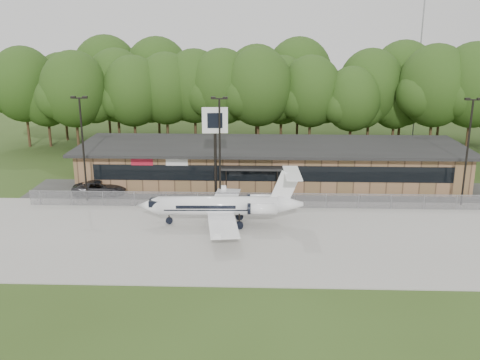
{
  "coord_description": "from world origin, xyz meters",
  "views": [
    {
      "loc": [
        -1.39,
        -32.51,
        16.29
      ],
      "look_at": [
        -2.94,
        12.0,
        3.59
      ],
      "focal_mm": 40.0,
      "sensor_mm": 36.0,
      "label": 1
    }
  ],
  "objects_px": {
    "business_jet": "(224,206)",
    "suv": "(100,188)",
    "pole_sign": "(215,130)",
    "terminal": "(271,163)"
  },
  "relations": [
    {
      "from": "terminal",
      "to": "business_jet",
      "type": "relative_size",
      "value": 2.87
    },
    {
      "from": "suv",
      "to": "pole_sign",
      "type": "distance_m",
      "value": 13.62
    },
    {
      "from": "terminal",
      "to": "business_jet",
      "type": "bearing_deg",
      "value": -107.26
    },
    {
      "from": "suv",
      "to": "business_jet",
      "type": "bearing_deg",
      "value": -127.06
    },
    {
      "from": "business_jet",
      "to": "suv",
      "type": "distance_m",
      "value": 15.56
    },
    {
      "from": "terminal",
      "to": "business_jet",
      "type": "height_order",
      "value": "business_jet"
    },
    {
      "from": "suv",
      "to": "pole_sign",
      "type": "bearing_deg",
      "value": -103.66
    },
    {
      "from": "suv",
      "to": "pole_sign",
      "type": "relative_size",
      "value": 0.57
    },
    {
      "from": "pole_sign",
      "to": "terminal",
      "type": "bearing_deg",
      "value": 48.24
    },
    {
      "from": "pole_sign",
      "to": "business_jet",
      "type": "bearing_deg",
      "value": -83.6
    }
  ]
}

